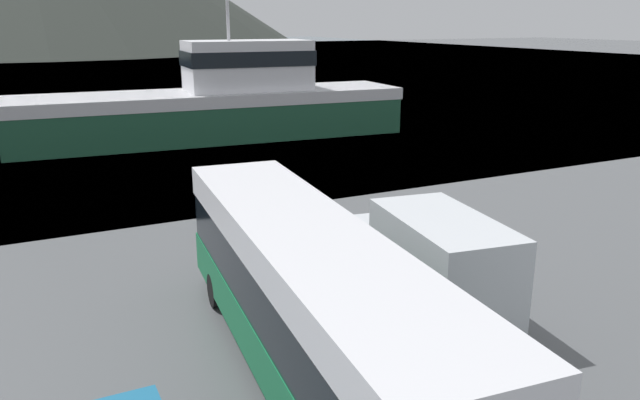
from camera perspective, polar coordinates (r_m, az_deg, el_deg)
water_surface at (r=142.78m, az=-25.12°, el=11.75°), size 240.00×240.00×0.00m
tour_bus at (r=12.85m, az=-1.17°, el=-8.88°), size 3.55×12.36×3.41m
delivery_van at (r=16.56m, az=10.07°, el=-5.20°), size 3.06×6.44×2.65m
fishing_boat at (r=40.60m, az=-9.21°, el=8.83°), size 24.79×7.19×12.86m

